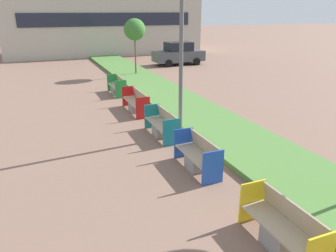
{
  "coord_description": "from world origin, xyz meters",
  "views": [
    {
      "loc": [
        -3.07,
        2.43,
        4.37
      ],
      "look_at": [
        0.9,
        12.25,
        0.6
      ],
      "focal_mm": 35.0,
      "sensor_mm": 36.0,
      "label": 1
    }
  ],
  "objects_px": {
    "bench_red_frame": "(136,104)",
    "street_lamp_post": "(182,24)",
    "bench_teal_frame": "(162,126)",
    "bench_blue_frame": "(198,157)",
    "bench_yellow_frame": "(282,231)",
    "parked_car_distant": "(179,54)",
    "bench_green_frame": "(117,87)",
    "sapling_tree_far": "(135,30)"
  },
  "relations": [
    {
      "from": "bench_green_frame",
      "to": "street_lamp_post",
      "type": "distance_m",
      "value": 7.94
    },
    {
      "from": "bench_yellow_frame",
      "to": "parked_car_distant",
      "type": "xyz_separation_m",
      "value": [
        7.22,
        21.35,
        0.55
      ]
    },
    {
      "from": "street_lamp_post",
      "to": "bench_teal_frame",
      "type": "bearing_deg",
      "value": 157.7
    },
    {
      "from": "bench_red_frame",
      "to": "street_lamp_post",
      "type": "relative_size",
      "value": 0.32
    },
    {
      "from": "street_lamp_post",
      "to": "parked_car_distant",
      "type": "xyz_separation_m",
      "value": [
        6.6,
        15.16,
        -3.01
      ]
    },
    {
      "from": "bench_yellow_frame",
      "to": "sapling_tree_far",
      "type": "distance_m",
      "value": 18.23
    },
    {
      "from": "bench_teal_frame",
      "to": "bench_green_frame",
      "type": "relative_size",
      "value": 1.04
    },
    {
      "from": "bench_blue_frame",
      "to": "bench_teal_frame",
      "type": "bearing_deg",
      "value": 89.97
    },
    {
      "from": "bench_teal_frame",
      "to": "street_lamp_post",
      "type": "distance_m",
      "value": 3.62
    },
    {
      "from": "sapling_tree_far",
      "to": "street_lamp_post",
      "type": "bearing_deg",
      "value": -98.91
    },
    {
      "from": "bench_red_frame",
      "to": "parked_car_distant",
      "type": "bearing_deg",
      "value": 58.23
    },
    {
      "from": "bench_red_frame",
      "to": "parked_car_distant",
      "type": "relative_size",
      "value": 0.54
    },
    {
      "from": "bench_blue_frame",
      "to": "street_lamp_post",
      "type": "bearing_deg",
      "value": 76.82
    },
    {
      "from": "bench_teal_frame",
      "to": "bench_red_frame",
      "type": "height_order",
      "value": "same"
    },
    {
      "from": "bench_red_frame",
      "to": "bench_green_frame",
      "type": "relative_size",
      "value": 1.19
    },
    {
      "from": "bench_green_frame",
      "to": "parked_car_distant",
      "type": "bearing_deg",
      "value": 48.28
    },
    {
      "from": "bench_teal_frame",
      "to": "bench_yellow_frame",
      "type": "bearing_deg",
      "value": -90.01
    },
    {
      "from": "bench_green_frame",
      "to": "bench_yellow_frame",
      "type": "bearing_deg",
      "value": -90.0
    },
    {
      "from": "bench_green_frame",
      "to": "sapling_tree_far",
      "type": "bearing_deg",
      "value": 62.0
    },
    {
      "from": "parked_car_distant",
      "to": "bench_red_frame",
      "type": "bearing_deg",
      "value": -123.58
    },
    {
      "from": "bench_yellow_frame",
      "to": "sapling_tree_far",
      "type": "height_order",
      "value": "sapling_tree_far"
    },
    {
      "from": "street_lamp_post",
      "to": "bench_green_frame",
      "type": "bearing_deg",
      "value": 94.97
    },
    {
      "from": "bench_blue_frame",
      "to": "sapling_tree_far",
      "type": "xyz_separation_m",
      "value": [
        2.44,
        14.29,
        2.75
      ]
    },
    {
      "from": "bench_red_frame",
      "to": "street_lamp_post",
      "type": "height_order",
      "value": "street_lamp_post"
    },
    {
      "from": "bench_teal_frame",
      "to": "bench_blue_frame",
      "type": "bearing_deg",
      "value": -90.03
    },
    {
      "from": "bench_green_frame",
      "to": "sapling_tree_far",
      "type": "xyz_separation_m",
      "value": [
        2.44,
        4.59,
        2.75
      ]
    },
    {
      "from": "bench_red_frame",
      "to": "bench_green_frame",
      "type": "bearing_deg",
      "value": 90.07
    },
    {
      "from": "bench_yellow_frame",
      "to": "bench_red_frame",
      "type": "height_order",
      "value": "same"
    },
    {
      "from": "street_lamp_post",
      "to": "sapling_tree_far",
      "type": "bearing_deg",
      "value": 81.09
    },
    {
      "from": "bench_yellow_frame",
      "to": "bench_blue_frame",
      "type": "relative_size",
      "value": 1.01
    },
    {
      "from": "bench_blue_frame",
      "to": "parked_car_distant",
      "type": "bearing_deg",
      "value": 67.92
    },
    {
      "from": "bench_blue_frame",
      "to": "bench_red_frame",
      "type": "relative_size",
      "value": 0.82
    },
    {
      "from": "bench_blue_frame",
      "to": "parked_car_distant",
      "type": "relative_size",
      "value": 0.44
    },
    {
      "from": "bench_teal_frame",
      "to": "street_lamp_post",
      "type": "height_order",
      "value": "street_lamp_post"
    },
    {
      "from": "bench_teal_frame",
      "to": "bench_green_frame",
      "type": "xyz_separation_m",
      "value": [
        -0.0,
        6.82,
        -0.0
      ]
    },
    {
      "from": "bench_yellow_frame",
      "to": "bench_green_frame",
      "type": "bearing_deg",
      "value": 90.0
    },
    {
      "from": "bench_teal_frame",
      "to": "bench_green_frame",
      "type": "bearing_deg",
      "value": 90.01
    },
    {
      "from": "bench_yellow_frame",
      "to": "sapling_tree_far",
      "type": "bearing_deg",
      "value": 82.21
    },
    {
      "from": "bench_green_frame",
      "to": "street_lamp_post",
      "type": "xyz_separation_m",
      "value": [
        0.61,
        -7.07,
        3.56
      ]
    },
    {
      "from": "bench_green_frame",
      "to": "parked_car_distant",
      "type": "xyz_separation_m",
      "value": [
        7.22,
        8.09,
        0.55
      ]
    },
    {
      "from": "street_lamp_post",
      "to": "sapling_tree_far",
      "type": "height_order",
      "value": "street_lamp_post"
    },
    {
      "from": "bench_teal_frame",
      "to": "parked_car_distant",
      "type": "height_order",
      "value": "parked_car_distant"
    }
  ]
}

